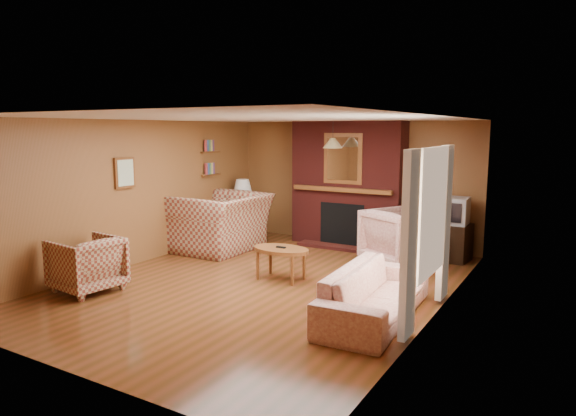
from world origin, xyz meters
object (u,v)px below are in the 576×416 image
Objects in this scene: fireplace at (348,185)px; plaid_armchair at (87,264)px; plaid_loveseat at (222,222)px; floral_armchair at (400,237)px; crt_tv at (453,211)px; floral_sofa at (375,293)px; table_lamp at (243,193)px; side_table at (243,224)px; coffee_table at (281,252)px; tv_stand at (452,242)px.

plaid_armchair is (-1.95, -4.51, -0.80)m from fireplace.
floral_armchair is at bearing 100.64° from plaid_loveseat.
floral_sofa is at bearing -92.63° from crt_tv.
plaid_armchair is 4.88m from floral_armchair.
plaid_armchair reaches higher than floral_sofa.
side_table is at bearing 180.00° from table_lamp.
fireplace is at bearing -5.74° from floral_armchair.
plaid_armchair is 2.76m from coffee_table.
floral_sofa is 2.58m from floral_armchair.
crt_tv is at bearing 51.97° from coffee_table.
table_lamp is at bearing -171.85° from plaid_armchair.
plaid_loveseat is at bearing -154.36° from tv_stand.
fireplace is 4.74× the size of crt_tv.
side_table is 4.16m from tv_stand.
floral_armchair is at bearing -132.23° from crt_tv.
floral_armchair reaches higher than side_table.
coffee_table is 3.08m from side_table.
plaid_armchair is 1.44× the size of side_table.
tv_stand is at bearing 90.00° from crt_tv.
side_table is (-0.15, 3.97, -0.09)m from plaid_armchair.
crt_tv is at bearing -84.01° from tv_stand.
crt_tv is (4.15, 0.34, 0.58)m from side_table.
floral_armchair is 3.50m from side_table.
coffee_table is (2.06, 1.84, 0.04)m from plaid_armchair.
crt_tv is (3.90, 1.39, 0.35)m from plaid_loveseat.
plaid_armchair reaches higher than tv_stand.
floral_sofa is 3.32m from crt_tv.
coffee_table is at bearing -121.98° from tv_stand.
fireplace is 4.97m from plaid_armchair.
side_table is (-0.25, 1.04, -0.23)m from plaid_loveseat.
side_table is 1.15× the size of crt_tv.
fireplace is 4.11× the size of side_table.
plaid_loveseat is 1.80× the size of coffee_table.
side_table is at bearing 135.98° from coffee_table.
floral_armchair reaches higher than coffee_table.
coffee_table is 3.18m from crt_tv.
plaid_armchair is at bearing -113.40° from fireplace.
table_lamp reaches higher than floral_sofa.
floral_sofa is 3.59× the size of side_table.
plaid_armchair is 0.40× the size of floral_sofa.
plaid_loveseat is 3.19× the size of crt_tv.
plaid_loveseat is at bearing 39.63° from floral_armchair.
fireplace is 4.04m from floral_sofa.
table_lamp reaches higher than plaid_loveseat.
floral_sofa is at bearing -61.19° from fireplace.
floral_armchair is 1.15× the size of coffee_table.
floral_armchair is at bearing -6.50° from side_table.
crt_tv is at bearing 108.90° from plaid_loveseat.
floral_armchair is at bearing 143.04° from plaid_armchair.
fireplace reaches higher than crt_tv.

